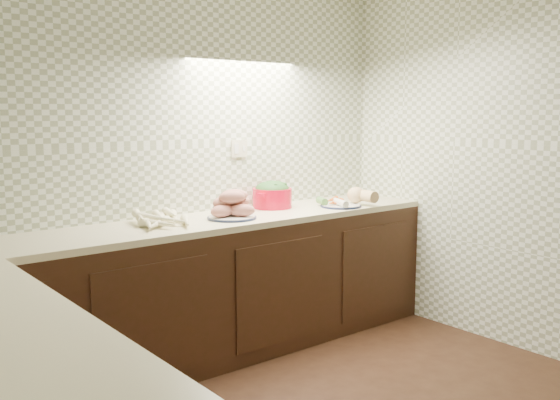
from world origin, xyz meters
TOP-DOWN VIEW (x-y plane):
  - room at (0.00, 0.00)m, footprint 3.60×3.60m
  - counter at (-0.68, 0.68)m, footprint 3.60×3.60m
  - parsnip_pile at (-0.22, 1.49)m, footprint 0.47×0.46m
  - sweet_potato_plate at (0.25, 1.45)m, footprint 0.32×0.31m
  - onion_bowl at (0.29, 1.62)m, footprint 0.14×0.14m
  - dutch_oven at (0.73, 1.64)m, footprint 0.36×0.36m
  - veg_plate at (1.20, 1.36)m, footprint 0.38×0.32m

SIDE VIEW (x-z plane):
  - counter at x=-0.68m, z-range 0.00..0.90m
  - parsnip_pile at x=-0.22m, z-range 0.90..0.97m
  - onion_bowl at x=0.29m, z-range 0.89..0.99m
  - veg_plate at x=1.20m, z-range 0.88..1.02m
  - sweet_potato_plate at x=0.25m, z-range 0.88..1.07m
  - dutch_oven at x=0.73m, z-range 0.90..1.09m
  - room at x=0.00m, z-range 0.33..2.93m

